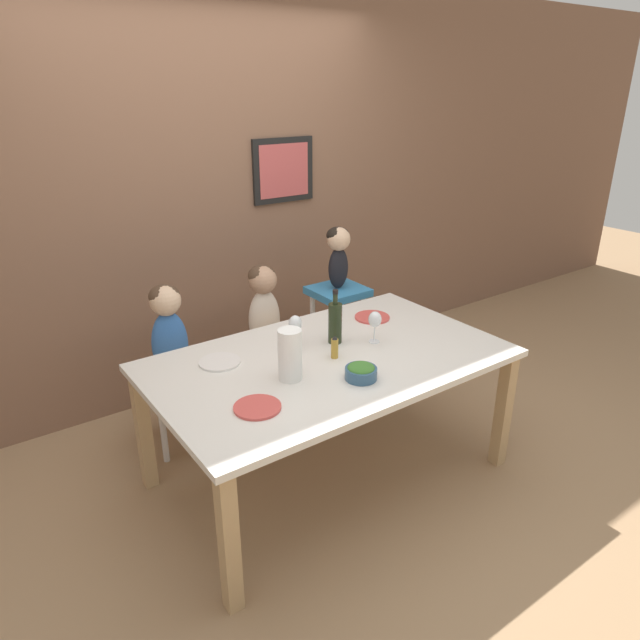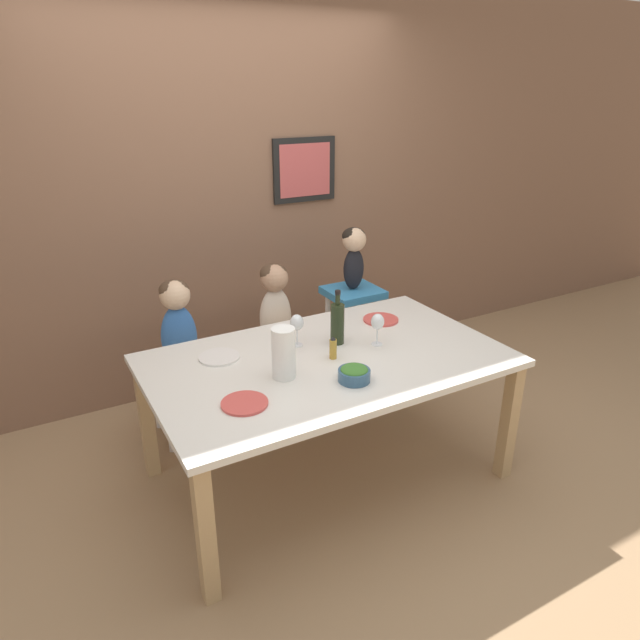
# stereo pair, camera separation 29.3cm
# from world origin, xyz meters

# --- Properties ---
(ground_plane) EXTENTS (14.00, 14.00, 0.00)m
(ground_plane) POSITION_xyz_m (0.00, 0.00, 0.00)
(ground_plane) COLOR #9E7A56
(wall_back) EXTENTS (10.00, 0.09, 2.70)m
(wall_back) POSITION_xyz_m (0.00, 1.36, 1.35)
(wall_back) COLOR brown
(wall_back) RESTS_ON ground_plane
(dining_table) EXTENTS (1.82, 1.10, 0.73)m
(dining_table) POSITION_xyz_m (0.00, 0.00, 0.65)
(dining_table) COLOR silver
(dining_table) RESTS_ON ground_plane
(chair_far_left) EXTENTS (0.42, 0.39, 0.45)m
(chair_far_left) POSITION_xyz_m (-0.56, 0.78, 0.38)
(chair_far_left) COLOR silver
(chair_far_left) RESTS_ON ground_plane
(chair_far_center) EXTENTS (0.42, 0.39, 0.45)m
(chair_far_center) POSITION_xyz_m (0.07, 0.78, 0.38)
(chair_far_center) COLOR silver
(chair_far_center) RESTS_ON ground_plane
(chair_right_highchair) EXTENTS (0.35, 0.33, 0.75)m
(chair_right_highchair) POSITION_xyz_m (0.65, 0.78, 0.58)
(chair_right_highchair) COLOR silver
(chair_right_highchair) RESTS_ON ground_plane
(person_child_left) EXTENTS (0.21, 0.18, 0.56)m
(person_child_left) POSITION_xyz_m (-0.56, 0.79, 0.77)
(person_child_left) COLOR #3366B2
(person_child_left) RESTS_ON chair_far_left
(person_child_center) EXTENTS (0.21, 0.18, 0.56)m
(person_child_center) POSITION_xyz_m (0.07, 0.79, 0.77)
(person_child_center) COLOR beige
(person_child_center) RESTS_ON chair_far_center
(person_baby_right) EXTENTS (0.16, 0.16, 0.42)m
(person_baby_right) POSITION_xyz_m (0.65, 0.79, 1.01)
(person_baby_right) COLOR black
(person_baby_right) RESTS_ON chair_right_highchair
(wine_bottle) EXTENTS (0.07, 0.07, 0.30)m
(wine_bottle) POSITION_xyz_m (0.13, 0.13, 0.85)
(wine_bottle) COLOR #232D19
(wine_bottle) RESTS_ON dining_table
(paper_towel_roll) EXTENTS (0.11, 0.11, 0.25)m
(paper_towel_roll) POSITION_xyz_m (-0.29, -0.08, 0.85)
(paper_towel_roll) COLOR white
(paper_towel_roll) RESTS_ON dining_table
(wine_glass_near) EXTENTS (0.07, 0.07, 0.18)m
(wine_glass_near) POSITION_xyz_m (0.31, 0.01, 0.86)
(wine_glass_near) COLOR white
(wine_glass_near) RESTS_ON dining_table
(wine_glass_far) EXTENTS (0.07, 0.07, 0.18)m
(wine_glass_far) POSITION_xyz_m (-0.07, 0.21, 0.86)
(wine_glass_far) COLOR white
(wine_glass_far) RESTS_ON dining_table
(salad_bowl_large) EXTENTS (0.15, 0.15, 0.08)m
(salad_bowl_large) POSITION_xyz_m (-0.01, -0.27, 0.77)
(salad_bowl_large) COLOR #335675
(salad_bowl_large) RESTS_ON dining_table
(dinner_plate_front_left) EXTENTS (0.21, 0.21, 0.01)m
(dinner_plate_front_left) POSITION_xyz_m (-0.55, -0.22, 0.73)
(dinner_plate_front_left) COLOR #D14C47
(dinner_plate_front_left) RESTS_ON dining_table
(dinner_plate_back_left) EXTENTS (0.21, 0.21, 0.01)m
(dinner_plate_back_left) POSITION_xyz_m (-0.49, 0.27, 0.73)
(dinner_plate_back_left) COLOR silver
(dinner_plate_back_left) RESTS_ON dining_table
(dinner_plate_back_right) EXTENTS (0.21, 0.21, 0.01)m
(dinner_plate_back_right) POSITION_xyz_m (0.52, 0.27, 0.73)
(dinner_plate_back_right) COLOR #D14C47
(dinner_plate_back_right) RESTS_ON dining_table
(condiment_bottle_hot_sauce) EXTENTS (0.04, 0.04, 0.12)m
(condiment_bottle_hot_sauce) POSITION_xyz_m (0.02, -0.02, 0.79)
(condiment_bottle_hot_sauce) COLOR #BC8E33
(condiment_bottle_hot_sauce) RESTS_ON dining_table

